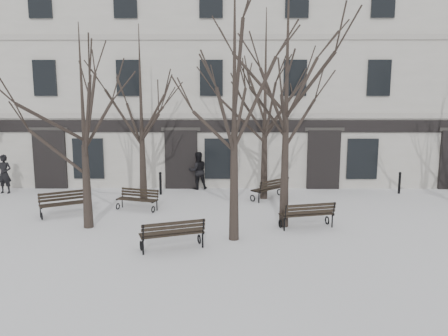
{
  "coord_description": "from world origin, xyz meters",
  "views": [
    {
      "loc": [
        -1.21,
        -13.33,
        4.53
      ],
      "look_at": [
        -1.35,
        3.0,
        1.85
      ],
      "focal_mm": 35.0,
      "sensor_mm": 36.0,
      "label": 1
    }
  ],
  "objects_px": {
    "bench_0": "(65,203)",
    "bench_1": "(172,233)",
    "bench_3": "(138,199)",
    "tree_2": "(287,65)",
    "tree_1": "(234,73)",
    "tree_0": "(82,103)",
    "bench_4": "(271,188)",
    "bench_2": "(307,214)"
  },
  "relations": [
    {
      "from": "bench_0",
      "to": "bench_1",
      "type": "height_order",
      "value": "bench_1"
    },
    {
      "from": "bench_1",
      "to": "bench_3",
      "type": "bearing_deg",
      "value": -86.93
    },
    {
      "from": "tree_2",
      "to": "bench_3",
      "type": "bearing_deg",
      "value": 158.35
    },
    {
      "from": "tree_1",
      "to": "bench_1",
      "type": "distance_m",
      "value": 5.16
    },
    {
      "from": "tree_0",
      "to": "tree_2",
      "type": "distance_m",
      "value": 6.96
    },
    {
      "from": "tree_0",
      "to": "bench_1",
      "type": "relative_size",
      "value": 3.48
    },
    {
      "from": "bench_4",
      "to": "bench_3",
      "type": "bearing_deg",
      "value": -24.37
    },
    {
      "from": "bench_2",
      "to": "bench_3",
      "type": "relative_size",
      "value": 1.12
    },
    {
      "from": "bench_4",
      "to": "bench_0",
      "type": "bearing_deg",
      "value": -24.36
    },
    {
      "from": "tree_0",
      "to": "bench_1",
      "type": "bearing_deg",
      "value": -34.84
    },
    {
      "from": "bench_0",
      "to": "tree_1",
      "type": "bearing_deg",
      "value": -53.12
    },
    {
      "from": "bench_3",
      "to": "bench_2",
      "type": "bearing_deg",
      "value": -3.66
    },
    {
      "from": "tree_0",
      "to": "bench_1",
      "type": "xyz_separation_m",
      "value": [
        3.23,
        -2.25,
        -3.81
      ]
    },
    {
      "from": "bench_0",
      "to": "bench_1",
      "type": "bearing_deg",
      "value": -69.09
    },
    {
      "from": "tree_2",
      "to": "bench_1",
      "type": "height_order",
      "value": "tree_2"
    },
    {
      "from": "bench_1",
      "to": "tree_1",
      "type": "bearing_deg",
      "value": -171.55
    },
    {
      "from": "bench_2",
      "to": "bench_3",
      "type": "xyz_separation_m",
      "value": [
        -6.39,
        2.46,
        -0.06
      ]
    },
    {
      "from": "tree_1",
      "to": "bench_0",
      "type": "distance_m",
      "value": 8.49
    },
    {
      "from": "bench_2",
      "to": "tree_1",
      "type": "bearing_deg",
      "value": 11.34
    },
    {
      "from": "tree_1",
      "to": "bench_2",
      "type": "distance_m",
      "value": 5.51
    },
    {
      "from": "bench_2",
      "to": "bench_4",
      "type": "xyz_separation_m",
      "value": [
        -0.85,
        4.3,
        0.0
      ]
    },
    {
      "from": "bench_3",
      "to": "bench_4",
      "type": "bearing_deg",
      "value": 35.78
    },
    {
      "from": "bench_0",
      "to": "bench_4",
      "type": "distance_m",
      "value": 8.63
    },
    {
      "from": "bench_2",
      "to": "bench_0",
      "type": "bearing_deg",
      "value": -23.97
    },
    {
      "from": "bench_1",
      "to": "bench_3",
      "type": "relative_size",
      "value": 1.13
    },
    {
      "from": "tree_0",
      "to": "bench_0",
      "type": "xyz_separation_m",
      "value": [
        -1.4,
        1.55,
        -3.83
      ]
    },
    {
      "from": "bench_0",
      "to": "bench_1",
      "type": "xyz_separation_m",
      "value": [
        4.63,
        -3.79,
        0.02
      ]
    },
    {
      "from": "bench_2",
      "to": "tree_0",
      "type": "bearing_deg",
      "value": -14.3
    },
    {
      "from": "tree_1",
      "to": "bench_1",
      "type": "height_order",
      "value": "tree_1"
    },
    {
      "from": "tree_0",
      "to": "bench_2",
      "type": "height_order",
      "value": "tree_0"
    },
    {
      "from": "tree_1",
      "to": "bench_4",
      "type": "xyz_separation_m",
      "value": [
        1.72,
        5.52,
        -4.72
      ]
    },
    {
      "from": "tree_0",
      "to": "bench_4",
      "type": "xyz_separation_m",
      "value": [
        6.79,
        4.27,
        -3.81
      ]
    },
    {
      "from": "tree_1",
      "to": "bench_0",
      "type": "xyz_separation_m",
      "value": [
        -6.47,
        2.8,
        -4.74
      ]
    },
    {
      "from": "tree_0",
      "to": "tree_1",
      "type": "height_order",
      "value": "tree_1"
    },
    {
      "from": "bench_1",
      "to": "bench_4",
      "type": "xyz_separation_m",
      "value": [
        3.56,
        6.52,
        -0.0
      ]
    },
    {
      "from": "tree_2",
      "to": "bench_1",
      "type": "bearing_deg",
      "value": -145.91
    },
    {
      "from": "tree_1",
      "to": "tree_2",
      "type": "bearing_deg",
      "value": 39.25
    },
    {
      "from": "bench_3",
      "to": "tree_2",
      "type": "bearing_deg",
      "value": -4.26
    },
    {
      "from": "tree_2",
      "to": "bench_1",
      "type": "xyz_separation_m",
      "value": [
        -3.62,
        -2.45,
        -5.05
      ]
    },
    {
      "from": "bench_0",
      "to": "bench_4",
      "type": "bearing_deg",
      "value": -11.33
    },
    {
      "from": "tree_0",
      "to": "tree_1",
      "type": "relative_size",
      "value": 0.83
    },
    {
      "from": "bench_1",
      "to": "bench_3",
      "type": "distance_m",
      "value": 5.08
    }
  ]
}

